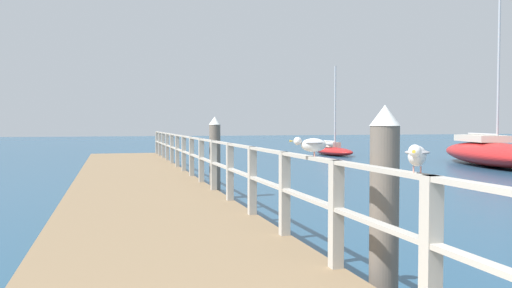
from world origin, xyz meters
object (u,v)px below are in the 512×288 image
(dock_piling_near, at_px, (384,211))
(boat_1, at_px, (333,150))
(dock_piling_far, at_px, (215,157))
(boat_2, at_px, (492,153))
(seagull_foreground, at_px, (417,155))
(seagull_background, at_px, (313,144))

(dock_piling_near, xyz_separation_m, boat_1, (10.30, 24.06, -0.71))
(dock_piling_far, relative_size, boat_2, 0.17)
(seagull_foreground, relative_size, boat_2, 0.03)
(dock_piling_near, xyz_separation_m, seagull_background, (-0.39, 0.87, 0.62))
(dock_piling_near, relative_size, seagull_foreground, 5.12)
(dock_piling_far, relative_size, seagull_foreground, 5.12)
(dock_piling_far, distance_m, seagull_foreground, 9.51)
(dock_piling_far, bearing_deg, boat_1, 56.74)
(boat_1, xyz_separation_m, boat_2, (3.65, -9.09, 0.26))
(dock_piling_near, relative_size, boat_2, 0.17)
(boat_1, distance_m, boat_2, 9.80)
(dock_piling_far, distance_m, boat_1, 18.80)
(dock_piling_near, bearing_deg, seagull_foreground, -108.78)
(dock_piling_far, xyz_separation_m, seagull_foreground, (-0.39, -9.48, 0.62))
(seagull_foreground, height_order, boat_1, boat_1)
(dock_piling_far, relative_size, seagull_background, 4.38)
(dock_piling_near, distance_m, boat_1, 26.18)
(dock_piling_near, xyz_separation_m, seagull_foreground, (-0.39, -1.13, 0.62))
(boat_2, bearing_deg, dock_piling_far, 41.14)
(dock_piling_far, bearing_deg, seagull_foreground, -92.33)
(seagull_background, bearing_deg, seagull_foreground, -165.54)
(dock_piling_near, height_order, seagull_background, dock_piling_near)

